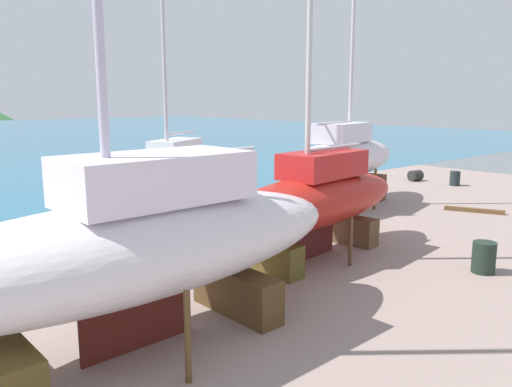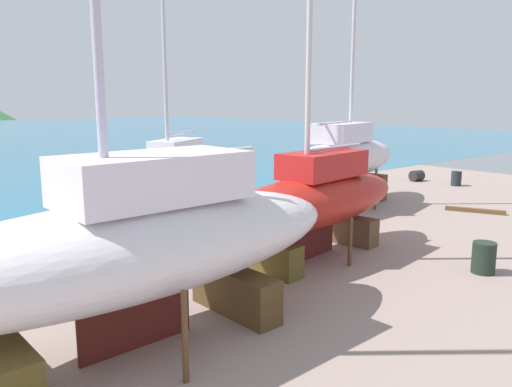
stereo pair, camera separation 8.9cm
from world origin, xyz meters
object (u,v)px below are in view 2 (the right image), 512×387
sailboat_mid_port (345,158)px  barrel_rust_far (417,176)px  barrel_tar_black (165,243)px  barrel_tipped_right (484,258)px  barrel_tipped_left (456,179)px  sailboat_large_starboard (135,243)px  sailboat_small_center (315,199)px  sailboat_far_slipway (173,169)px  worker (74,189)px

sailboat_mid_port → barrel_rust_far: 9.81m
sailboat_mid_port → barrel_tar_black: bearing=170.8°
barrel_tipped_right → barrel_rust_far: (13.66, 10.87, -0.13)m
barrel_tipped_left → sailboat_large_starboard: bearing=-165.9°
sailboat_small_center → sailboat_large_starboard: bearing=7.1°
barrel_tipped_left → barrel_tipped_right: (-13.88, -8.37, 0.03)m
sailboat_large_starboard → barrel_rust_far: (23.54, 8.45, -1.89)m
sailboat_far_slipway → barrel_tipped_right: sailboat_far_slipway is taller
sailboat_far_slipway → barrel_tipped_left: sailboat_far_slipway is taller
worker → barrel_tipped_left: size_ratio=1.90×
sailboat_large_starboard → sailboat_small_center: bearing=-166.9°
barrel_rust_far → sailboat_mid_port: bearing=-168.0°
barrel_tar_black → barrel_tipped_left: (19.92, 0.44, 0.14)m
sailboat_large_starboard → sailboat_mid_port: (14.14, 6.46, 0.07)m
sailboat_large_starboard → barrel_tipped_left: size_ratio=21.77×
sailboat_mid_port → barrel_tipped_right: size_ratio=14.22×
sailboat_small_center → worker: sailboat_small_center is taller
barrel_tipped_left → worker: bearing=155.9°
worker → barrel_tar_black: 9.20m
sailboat_small_center → barrel_tar_black: size_ratio=18.50×
sailboat_mid_port → barrel_tipped_right: 10.02m
sailboat_small_center → sailboat_mid_port: bearing=-154.1°
worker → sailboat_large_starboard: bearing=57.9°
barrel_tar_black → barrel_rust_far: 19.92m
barrel_tipped_left → sailboat_small_center: bearing=-166.2°
sailboat_far_slipway → sailboat_large_starboard: 12.31m
sailboat_mid_port → barrel_rust_far: bearing=-2.5°
barrel_tipped_left → barrel_rust_far: (-0.22, 2.50, -0.10)m
barrel_tipped_right → barrel_tar_black: bearing=127.3°
sailboat_small_center → barrel_tipped_left: sailboat_small_center is taller
sailboat_large_starboard → barrel_tipped_right: bearing=164.6°
barrel_tar_black → barrel_rust_far: (19.70, 2.94, 0.05)m
sailboat_small_center → worker: 13.17m
sailboat_small_center → barrel_tar_black: 5.22m
sailboat_mid_port → sailboat_small_center: sailboat_small_center is taller
worker → sailboat_small_center: bearing=87.2°
barrel_tipped_right → sailboat_small_center: bearing=121.4°
sailboat_large_starboard → barrel_tipped_right: (9.88, -2.42, -1.76)m
sailboat_large_starboard → barrel_rust_far: size_ratio=24.30×
worker → barrel_tipped_right: 18.01m
barrel_tipped_right → sailboat_mid_port: bearing=64.4°
sailboat_large_starboard → sailboat_far_slipway: bearing=-126.2°
worker → barrel_rust_far: 20.28m
sailboat_far_slipway → barrel_tipped_left: (16.77, -4.18, -1.62)m
sailboat_far_slipway → sailboat_small_center: 8.23m
barrel_rust_far → sailboat_large_starboard: bearing=-160.2°
barrel_rust_far → sailboat_far_slipway: bearing=174.2°
sailboat_small_center → barrel_tipped_right: 5.27m
sailboat_large_starboard → worker: sailboat_large_starboard is taller
worker → barrel_tipped_left: bearing=139.9°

